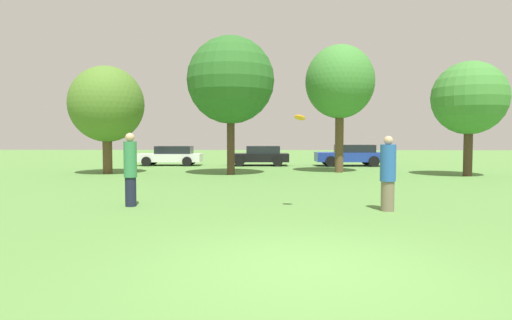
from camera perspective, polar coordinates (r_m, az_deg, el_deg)
ground_plane at (r=6.01m, az=6.32°, el=-13.94°), size 120.00×120.00×0.00m
person_thrower at (r=11.46m, az=-16.26°, el=-1.15°), size 0.33×0.33×1.88m
person_catcher at (r=10.77m, az=17.02°, el=-1.72°), size 0.37×0.37×1.80m
frisbee at (r=10.44m, az=5.81°, el=5.60°), size 0.29×0.26×0.17m
tree_0 at (r=22.59m, az=-19.12°, el=6.94°), size 3.62×3.62×5.29m
tree_1 at (r=20.94m, az=-3.37°, el=10.44°), size 4.16×4.16×6.60m
tree_2 at (r=22.72m, az=11.01°, el=10.02°), size 3.50×3.50×6.50m
tree_3 at (r=22.24m, az=26.33°, el=7.29°), size 3.35×3.35×5.28m
parked_car_white at (r=28.36m, az=-11.17°, el=0.59°), size 4.16×1.97×1.26m
parked_car_black at (r=27.76m, az=0.53°, el=0.61°), size 3.86×2.16×1.26m
parked_car_blue at (r=28.06m, az=12.39°, el=0.68°), size 4.31×2.15×1.35m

